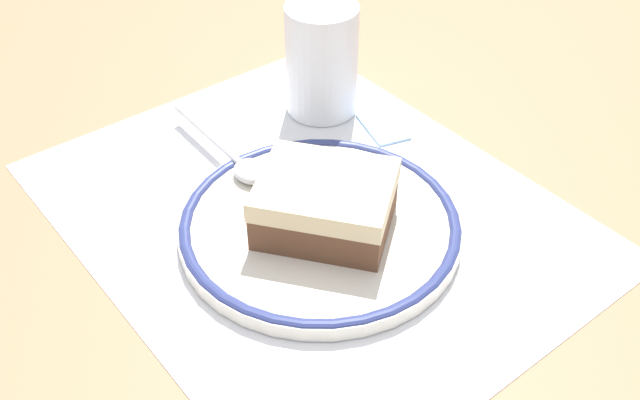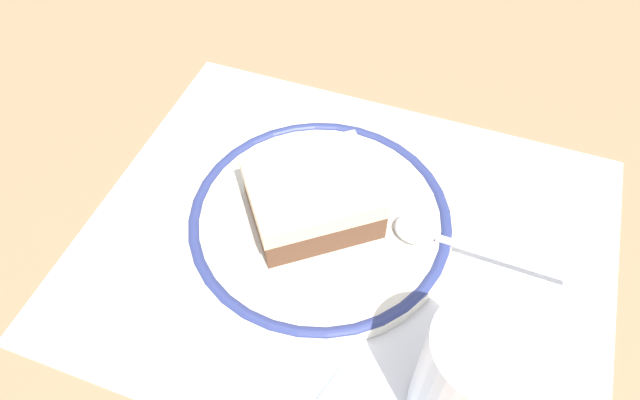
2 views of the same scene
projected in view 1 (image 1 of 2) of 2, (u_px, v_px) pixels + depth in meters
The scene contains 7 objects.
ground_plane at pixel (310, 211), 0.58m from camera, with size 2.40×2.40×0.00m, color #9E7551.
placemat at pixel (310, 211), 0.58m from camera, with size 0.40×0.32×0.00m, color white.
plate at pixel (320, 225), 0.56m from camera, with size 0.21×0.21×0.01m.
cake_slice at pixel (325, 203), 0.54m from camera, with size 0.12×0.12×0.04m.
spoon at pixel (239, 161), 0.60m from camera, with size 0.14×0.03×0.01m.
cup at pixel (322, 66), 0.66m from camera, with size 0.06×0.06×0.10m.
sugar_packet at pixel (383, 125), 0.66m from camera, with size 0.05×0.03×0.01m, color #8CB2E0.
Camera 1 is at (0.35, -0.27, 0.38)m, focal length 42.81 mm.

